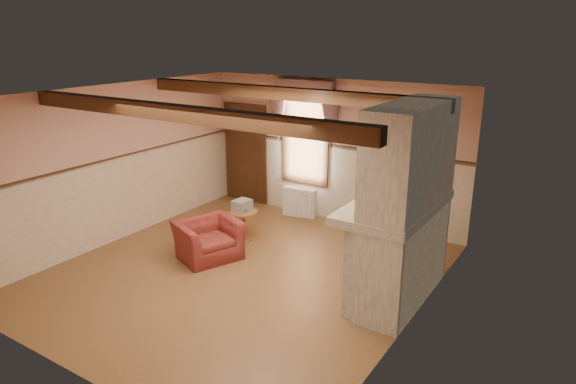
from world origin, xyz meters
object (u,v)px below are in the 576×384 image
Objects in this scene: radiator at (300,202)px; oil_lamp at (408,184)px; armchair at (208,239)px; mantel_clock at (415,181)px; side_table at (243,225)px; bowl at (389,203)px.

radiator is 3.49m from oil_lamp.
mantel_clock is at bearing -45.55° from armchair.
oil_lamp is (3.03, -0.03, 1.29)m from side_table.
oil_lamp is (3.07, 0.90, 1.24)m from armchair.
bowl is at bearing -46.73° from radiator.
side_table is 1.42× the size of bowl.
armchair is 1.42× the size of radiator.
armchair is at bearing -158.02° from mantel_clock.
oil_lamp reaches higher than side_table.
bowl is 0.68m from oil_lamp.
radiator is 3.82m from bowl.
side_table is at bearing 179.40° from oil_lamp.
bowl is 1.01m from mantel_clock.
armchair is 3.52m from mantel_clock.
oil_lamp is at bearing -0.60° from side_table.
side_table is 3.29m from oil_lamp.
armchair is 1.81× the size of side_table.
armchair is 4.14× the size of mantel_clock.
mantel_clock is at bearing 5.80° from side_table.
mantel_clock is (2.81, -1.30, 1.22)m from radiator.
oil_lamp is at bearing 90.00° from bowl.
oil_lamp is (0.00, 0.67, 0.09)m from bowl.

